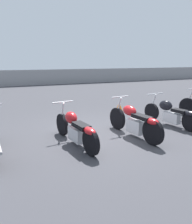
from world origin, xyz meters
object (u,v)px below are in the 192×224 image
object	(u,v)px
motorcycle_slot_3	(135,122)
motorcycle_slot_4	(171,113)
motorcycle_slot_2	(76,129)
traffic_cone_far	(119,107)

from	to	relation	value
motorcycle_slot_3	motorcycle_slot_4	xyz separation A→B (m)	(1.65, 0.44, -0.03)
motorcycle_slot_2	traffic_cone_far	bearing A→B (deg)	36.82
motorcycle_slot_3	motorcycle_slot_4	distance (m)	1.71
motorcycle_slot_2	motorcycle_slot_4	bearing A→B (deg)	-2.17
motorcycle_slot_4	motorcycle_slot_2	bearing A→B (deg)	176.74
motorcycle_slot_3	motorcycle_slot_4	size ratio (longest dim) A/B	1.01
traffic_cone_far	motorcycle_slot_3	bearing A→B (deg)	-111.32
motorcycle_slot_4	traffic_cone_far	size ratio (longest dim) A/B	6.02
motorcycle_slot_4	traffic_cone_far	bearing A→B (deg)	92.43
motorcycle_slot_2	motorcycle_slot_4	size ratio (longest dim) A/B	1.03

